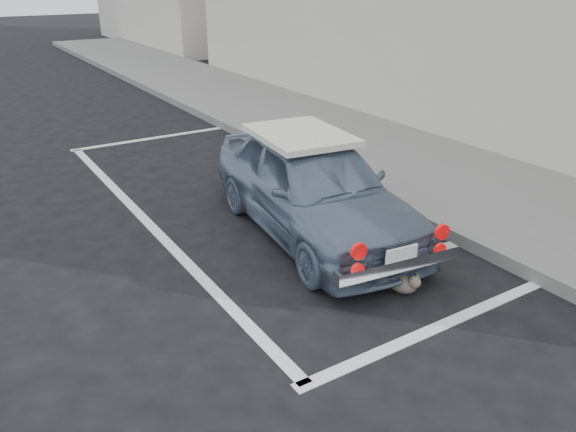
% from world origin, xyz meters
% --- Properties ---
extents(ground, '(80.00, 80.00, 0.00)m').
position_xyz_m(ground, '(0.00, 0.00, 0.00)').
color(ground, black).
rests_on(ground, ground).
extents(sidewalk, '(2.80, 40.00, 0.15)m').
position_xyz_m(sidewalk, '(3.20, 2.00, 0.07)').
color(sidewalk, slate).
rests_on(sidewalk, ground).
extents(pline_rear, '(3.00, 0.12, 0.01)m').
position_xyz_m(pline_rear, '(0.50, -0.50, 0.00)').
color(pline_rear, silver).
rests_on(pline_rear, ground).
extents(pline_front, '(3.00, 0.12, 0.01)m').
position_xyz_m(pline_front, '(0.50, 6.50, 0.00)').
color(pline_front, silver).
rests_on(pline_front, ground).
extents(pline_side, '(0.12, 7.00, 0.01)m').
position_xyz_m(pline_side, '(-0.90, 3.00, 0.00)').
color(pline_side, silver).
rests_on(pline_side, ground).
extents(retro_coupe, '(1.74, 3.51, 1.15)m').
position_xyz_m(retro_coupe, '(0.65, 1.66, 0.58)').
color(retro_coupe, slate).
rests_on(retro_coupe, ground).
extents(cat, '(0.26, 0.45, 0.24)m').
position_xyz_m(cat, '(0.61, 0.10, 0.11)').
color(cat, '#77665B').
rests_on(cat, ground).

